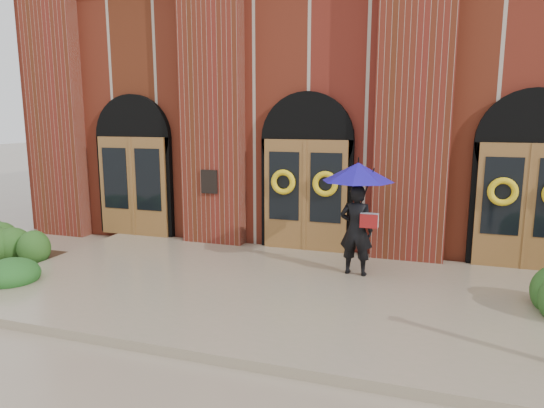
% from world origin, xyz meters
% --- Properties ---
extents(ground, '(90.00, 90.00, 0.00)m').
position_xyz_m(ground, '(0.00, 0.00, 0.00)').
color(ground, gray).
rests_on(ground, ground).
extents(landing, '(10.00, 5.30, 0.15)m').
position_xyz_m(landing, '(0.00, 0.15, 0.07)').
color(landing, gray).
rests_on(landing, ground).
extents(church_building, '(16.20, 12.53, 7.00)m').
position_xyz_m(church_building, '(0.00, 8.78, 3.50)').
color(church_building, maroon).
rests_on(church_building, ground).
extents(man_with_umbrella, '(1.47, 1.47, 2.16)m').
position_xyz_m(man_with_umbrella, '(1.38, 1.31, 1.66)').
color(man_with_umbrella, black).
rests_on(man_with_umbrella, landing).
extents(hedge_wall_left, '(2.79, 1.12, 0.72)m').
position_xyz_m(hedge_wall_left, '(-6.21, 0.50, 0.36)').
color(hedge_wall_left, '#244B19').
rests_on(hedge_wall_left, ground).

